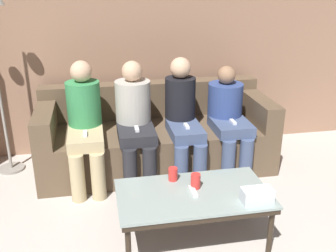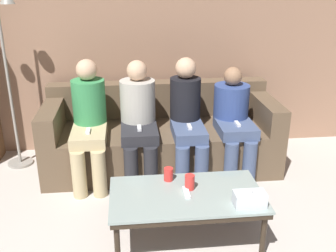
% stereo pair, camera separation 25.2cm
% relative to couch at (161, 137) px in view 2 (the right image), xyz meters
% --- Properties ---
extents(wall_back, '(12.00, 0.06, 2.60)m').
position_rel_couch_xyz_m(wall_back, '(0.00, 0.53, 0.99)').
color(wall_back, '#9E755B').
rests_on(wall_back, ground_plane).
extents(couch, '(2.34, 0.90, 0.82)m').
position_rel_couch_xyz_m(couch, '(0.00, 0.00, 0.00)').
color(couch, brown).
rests_on(couch, ground_plane).
extents(coffee_table, '(1.12, 0.62, 0.41)m').
position_rel_couch_xyz_m(coffee_table, '(0.07, -1.32, 0.06)').
color(coffee_table, '#8C9E99').
rests_on(coffee_table, ground_plane).
extents(cup_near_left, '(0.07, 0.07, 0.10)m').
position_rel_couch_xyz_m(cup_near_left, '(-0.04, -1.11, 0.15)').
color(cup_near_left, red).
rests_on(cup_near_left, coffee_table).
extents(cup_near_right, '(0.07, 0.07, 0.11)m').
position_rel_couch_xyz_m(cup_near_right, '(0.10, -1.25, 0.16)').
color(cup_near_right, red).
rests_on(cup_near_right, coffee_table).
extents(tissue_box, '(0.22, 0.12, 0.13)m').
position_rel_couch_xyz_m(tissue_box, '(0.48, -1.52, 0.15)').
color(tissue_box, silver).
rests_on(tissue_box, coffee_table).
extents(game_remote, '(0.04, 0.15, 0.02)m').
position_rel_couch_xyz_m(game_remote, '(0.07, -1.32, 0.11)').
color(game_remote, white).
rests_on(game_remote, coffee_table).
extents(standing_lamp, '(0.31, 0.26, 1.76)m').
position_rel_couch_xyz_m(standing_lamp, '(-1.48, 0.16, 0.78)').
color(standing_lamp, gray).
rests_on(standing_lamp, ground_plane).
extents(seated_person_left_end, '(0.32, 0.71, 1.17)m').
position_rel_couch_xyz_m(seated_person_left_end, '(-0.70, -0.22, 0.31)').
color(seated_person_left_end, tan).
rests_on(seated_person_left_end, ground_plane).
extents(seated_person_mid_left, '(0.34, 0.68, 1.14)m').
position_rel_couch_xyz_m(seated_person_mid_left, '(-0.23, -0.21, 0.31)').
color(seated_person_mid_left, '#28282D').
rests_on(seated_person_mid_left, ground_plane).
extents(seated_person_mid_right, '(0.31, 0.69, 1.16)m').
position_rel_couch_xyz_m(seated_person_mid_right, '(0.23, -0.23, 0.31)').
color(seated_person_mid_right, '#47567A').
rests_on(seated_person_mid_right, ground_plane).
extents(seated_person_right_end, '(0.35, 0.68, 1.06)m').
position_rel_couch_xyz_m(seated_person_right_end, '(0.70, -0.21, 0.27)').
color(seated_person_right_end, '#47567A').
rests_on(seated_person_right_end, ground_plane).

